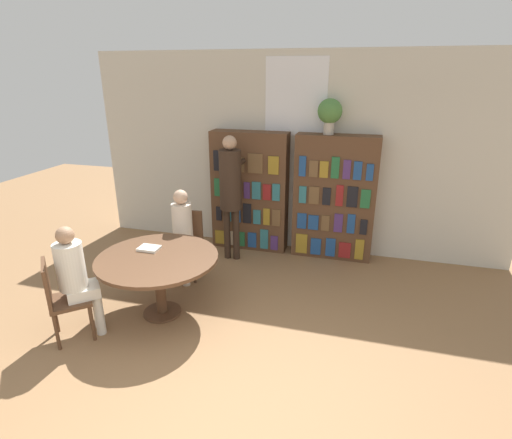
% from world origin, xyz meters
% --- Properties ---
extents(ground_plane, '(16.00, 16.00, 0.00)m').
position_xyz_m(ground_plane, '(0.00, 0.00, 0.00)').
color(ground_plane, olive).
extents(wall_back, '(6.40, 0.07, 3.00)m').
position_xyz_m(wall_back, '(0.00, 3.73, 1.51)').
color(wall_back, beige).
rests_on(wall_back, ground_plane).
extents(bookshelf_left, '(1.19, 0.34, 1.86)m').
position_xyz_m(bookshelf_left, '(-0.65, 3.54, 0.93)').
color(bookshelf_left, brown).
rests_on(bookshelf_left, ground_plane).
extents(bookshelf_right, '(1.19, 0.34, 1.86)m').
position_xyz_m(bookshelf_right, '(0.65, 3.54, 0.93)').
color(bookshelf_right, brown).
rests_on(bookshelf_right, ground_plane).
extents(flower_vase, '(0.34, 0.34, 0.49)m').
position_xyz_m(flower_vase, '(0.51, 3.54, 2.16)').
color(flower_vase, '#B7AD9E').
rests_on(flower_vase, bookshelf_right).
extents(reading_table, '(1.37, 1.37, 0.74)m').
position_xyz_m(reading_table, '(-1.11, 1.39, 0.64)').
color(reading_table, brown).
rests_on(reading_table, ground_plane).
extents(chair_near_camera, '(0.57, 0.57, 0.91)m').
position_xyz_m(chair_near_camera, '(-1.86, 0.69, 0.51)').
color(chair_near_camera, brown).
rests_on(chair_near_camera, ground_plane).
extents(chair_left_side, '(0.44, 0.44, 0.91)m').
position_xyz_m(chair_left_side, '(-1.23, 2.40, 0.51)').
color(chair_left_side, brown).
rests_on(chair_left_side, ground_plane).
extents(seated_reader_left, '(0.30, 0.39, 1.27)m').
position_xyz_m(seated_reader_left, '(-1.21, 2.22, 0.73)').
color(seated_reader_left, beige).
rests_on(seated_reader_left, ground_plane).
extents(seated_reader_right, '(0.43, 0.43, 1.26)m').
position_xyz_m(seated_reader_right, '(-1.73, 0.81, 0.72)').
color(seated_reader_right, silver).
rests_on(seated_reader_right, ground_plane).
extents(librarian_standing, '(0.32, 0.59, 1.87)m').
position_xyz_m(librarian_standing, '(-0.79, 3.04, 1.16)').
color(librarian_standing, '#332319').
rests_on(librarian_standing, ground_plane).
extents(open_book_on_table, '(0.24, 0.18, 0.03)m').
position_xyz_m(open_book_on_table, '(-1.29, 1.54, 0.76)').
color(open_book_on_table, silver).
rests_on(open_book_on_table, reading_table).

